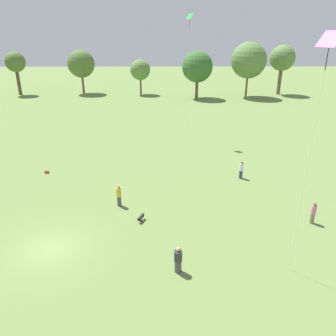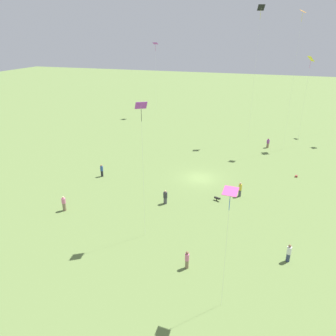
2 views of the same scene
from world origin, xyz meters
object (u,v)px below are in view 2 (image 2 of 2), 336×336
at_px(kite_1, 301,22).
at_px(person_4, 102,171).
at_px(picnic_bag_1, 296,176).
at_px(person_6, 165,197).
at_px(kite_6, 155,47).
at_px(person_2, 240,189).
at_px(person_1, 187,260).
at_px(person_7, 268,143).
at_px(kite_2, 141,111).
at_px(kite_0, 230,196).
at_px(dog_0, 217,198).
at_px(kite_7, 310,62).
at_px(kite_5, 260,15).
at_px(person_0, 289,253).
at_px(person_5, 64,204).

bearing_deg(kite_1, person_4, -168.59).
bearing_deg(picnic_bag_1, person_6, -49.55).
bearing_deg(person_6, kite_6, -90.98).
distance_m(person_2, person_4, 18.12).
height_order(person_1, picnic_bag_1, person_1).
relative_size(person_7, kite_6, 0.10).
xyz_separation_m(person_1, kite_6, (-49.38, -20.24, 14.09)).
bearing_deg(kite_2, person_6, -76.40).
height_order(person_1, kite_2, kite_2).
relative_size(kite_0, dog_0, 11.47).
relative_size(person_2, kite_7, 0.12).
relative_size(person_6, kite_5, 0.08).
bearing_deg(person_6, kite_7, -142.02).
distance_m(person_4, kite_7, 35.48).
xyz_separation_m(person_0, person_1, (3.41, -7.86, -0.02)).
bearing_deg(dog_0, kite_7, 179.21).
xyz_separation_m(person_0, picnic_bag_1, (-18.60, 1.40, -0.71)).
distance_m(person_2, person_6, 8.87).
bearing_deg(person_6, person_0, 131.78).
relative_size(person_0, kite_1, 0.08).
xyz_separation_m(person_1, person_5, (-5.01, -14.95, 0.03)).
relative_size(person_0, kite_0, 0.18).
xyz_separation_m(kite_0, dog_0, (-15.27, -2.92, -8.35)).
bearing_deg(picnic_bag_1, person_4, -72.73).
bearing_deg(kite_2, dog_0, -108.32).
bearing_deg(kite_5, picnic_bag_1, 140.85).
height_order(person_6, person_7, person_6).
bearing_deg(kite_6, person_1, 155.23).
bearing_deg(dog_0, kite_5, -161.81).
bearing_deg(person_1, person_5, 127.34).
bearing_deg(kite_0, person_2, 141.17).
bearing_deg(person_2, dog_0, -57.40).
distance_m(person_1, kite_6, 55.19).
distance_m(person_0, kite_5, 38.88).
bearing_deg(kite_6, kite_7, -161.50).
xyz_separation_m(person_2, person_5, (9.10, -17.64, -0.05)).
height_order(person_2, picnic_bag_1, person_2).
bearing_deg(kite_6, kite_5, -167.34).
distance_m(person_6, kite_7, 32.50).
distance_m(person_4, picnic_bag_1, 25.88).
xyz_separation_m(person_4, kite_5, (-22.22, 17.16, 19.38)).
bearing_deg(kite_1, person_2, -132.35).
distance_m(person_5, dog_0, 16.97).
xyz_separation_m(person_7, kite_7, (-2.38, 4.74, 12.76)).
relative_size(person_6, kite_7, 0.11).
relative_size(kite_0, kite_6, 0.58).
distance_m(person_0, person_4, 25.73).
relative_size(kite_5, kite_6, 1.38).
xyz_separation_m(kite_5, dog_0, (24.31, -1.33, -19.91)).
xyz_separation_m(person_0, dog_0, (-8.83, -7.47, -0.51)).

